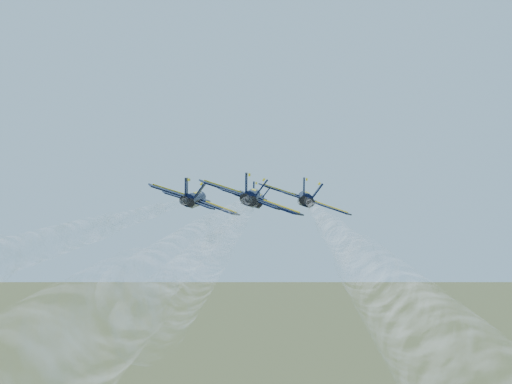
% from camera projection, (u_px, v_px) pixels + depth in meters
% --- Properties ---
extents(jet_lead, '(13.29, 18.29, 5.46)m').
position_uv_depth(jet_lead, '(258.00, 200.00, 115.21)').
color(jet_lead, black).
extents(jet_left, '(13.29, 18.29, 5.46)m').
position_uv_depth(jet_left, '(195.00, 199.00, 103.74)').
color(jet_left, black).
extents(jet_right, '(13.29, 18.29, 5.46)m').
position_uv_depth(jet_right, '(305.00, 199.00, 102.88)').
color(jet_right, black).
extents(jet_slot, '(13.29, 18.29, 5.46)m').
position_uv_depth(jet_slot, '(252.00, 197.00, 91.21)').
color(jet_slot, black).
extents(smoke_trail_lead, '(17.29, 86.44, 2.84)m').
position_uv_depth(smoke_trail_lead, '(235.00, 184.00, 50.55)').
color(smoke_trail_lead, white).
extents(smoke_trail_left, '(17.29, 86.44, 2.84)m').
position_uv_depth(smoke_trail_left, '(61.00, 176.00, 39.09)').
color(smoke_trail_left, white).
extents(smoke_trail_right, '(17.29, 86.44, 2.84)m').
position_uv_depth(smoke_trail_right, '(355.00, 175.00, 38.23)').
color(smoke_trail_right, white).
extents(smoke_trail_slot, '(17.29, 86.44, 2.84)m').
position_uv_depth(smoke_trail_slot, '(194.00, 158.00, 26.55)').
color(smoke_trail_slot, white).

